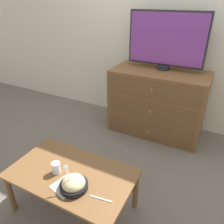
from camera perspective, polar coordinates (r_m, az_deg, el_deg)
ground_plane at (r=3.33m, az=11.87°, el=-1.89°), size 12.00×12.00×0.00m
wall_back at (r=2.95m, az=14.62°, el=20.79°), size 12.00×0.05×2.60m
dresser at (r=2.87m, az=11.62°, el=2.40°), size 1.16×0.57×0.83m
tv at (r=2.73m, az=14.03°, el=17.71°), size 0.91×0.16×0.66m
coffee_table at (r=1.84m, az=-10.45°, el=-16.48°), size 0.98×0.58×0.40m
takeout_bowl at (r=1.66m, az=-9.98°, el=-18.02°), size 0.21×0.21×0.20m
drink_cup at (r=1.81m, az=-14.38°, el=-14.07°), size 0.07×0.07×0.09m
napkin at (r=1.71m, az=-12.01°, el=-18.37°), size 0.21×0.21×0.00m
knife at (r=1.61m, az=-2.94°, el=-21.68°), size 0.17×0.03×0.01m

